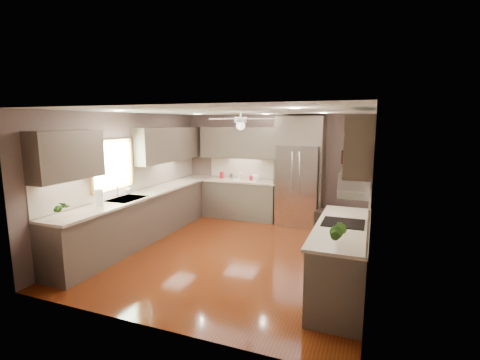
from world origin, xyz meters
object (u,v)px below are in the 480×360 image
Objects in this scene: stool at (328,222)px; canister_a at (222,175)px; potted_plant_right at (338,232)px; microwave at (355,184)px; canister_c at (241,176)px; canister_b at (231,176)px; potted_plant_left at (60,207)px; canister_d at (251,178)px; soap_bottle at (129,190)px; paper_towel at (99,198)px; refrigerator at (299,173)px; bowl at (255,179)px.

canister_a is at bearing 168.85° from stool.
potted_plant_right is 0.62× the size of microwave.
canister_b is at bearing -177.71° from canister_c.
stool is (2.40, -0.47, -0.77)m from canister_b.
canister_c is at bearing 73.26° from potted_plant_left.
canister_d is 0.35× the size of potted_plant_right.
stool is (2.68, -0.53, -0.78)m from canister_a.
soap_bottle is (-1.11, -2.43, 0.02)m from canister_b.
paper_towel is (-0.70, -3.39, 0.06)m from canister_a.
microwave is (2.50, -2.77, 0.48)m from canister_d.
stool is (0.73, -0.44, -0.95)m from refrigerator.
bowl is 1.09m from refrigerator.
refrigerator reaches higher than canister_b.
potted_plant_right is 1.44× the size of bowl.
refrigerator is 4.24m from paper_towel.
canister_b is 4.80m from potted_plant_right.
canister_d is 4.56m from potted_plant_right.
canister_d is (0.49, 0.04, -0.01)m from canister_b.
canister_b is 4.08m from microwave.
soap_bottle is 4.14m from microwave.
paper_towel is (-3.38, -2.87, 0.84)m from stool.
bowl is at bearing 8.82° from canister_d.
bowl is at bearing 5.30° from canister_b.
soap_bottle is 0.33× the size of stool.
refrigerator reaches higher than canister_a.
canister_c is 0.97× the size of soap_bottle.
potted_plant_right is at bearing 3.79° from potted_plant_left.
potted_plant_left is at bearing -109.81° from canister_d.
canister_a is 1.36× the size of canister_d.
canister_a is 0.07× the size of refrigerator.
refrigerator reaches higher than microwave.
canister_a is at bearing 80.31° from potted_plant_left.
potted_plant_left is 0.13× the size of refrigerator.
bowl is 0.10× the size of refrigerator.
bowl is at bearing 163.86° from stool.
potted_plant_left is 0.76m from paper_towel.
stool is at bearing 46.89° from potted_plant_left.
potted_plant_left is (-0.71, -4.15, 0.08)m from canister_a.
paper_towel is (0.01, 0.76, -0.02)m from potted_plant_left.
canister_d is 3.68m from paper_towel.
canister_c is at bearing 124.67° from potted_plant_right.
canister_d is at bearing 6.62° from canister_c.
potted_plant_left is at bearing -86.18° from soap_bottle.
soap_bottle is at bearing -122.95° from canister_d.
bowl is (0.88, -0.01, -0.05)m from canister_a.
canister_a is at bearing 179.48° from bowl.
canister_d is 0.22× the size of microwave.
canister_b is 0.40× the size of potted_plant_right.
refrigerator is (1.95, -0.09, 0.17)m from canister_a.
refrigerator is 1.28m from stool.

